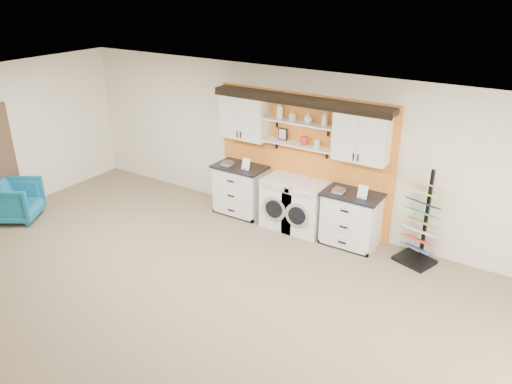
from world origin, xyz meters
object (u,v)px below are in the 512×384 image
Objects in this scene: washer at (284,202)px; armchair at (16,201)px; base_cabinet_left at (241,189)px; base_cabinet_right at (351,219)px; sample_rack at (419,234)px; dryer at (306,208)px.

washer is 1.13× the size of armchair.
base_cabinet_left is 1.02× the size of base_cabinet_right.
sample_rack is 7.22m from armchair.
base_cabinet_right reaches higher than dryer.
washer is 0.60× the size of sample_rack.
dryer is 1.98m from sample_rack.
base_cabinet_left is at bearing 179.80° from washer.
sample_rack is (2.44, 0.04, 0.04)m from washer.
base_cabinet_right is 0.85m from dryer.
sample_rack is at bearing 1.63° from base_cabinet_right.
washer is 2.44m from sample_rack.
base_cabinet_right is (2.26, 0.00, -0.01)m from base_cabinet_left.
dryer reaches higher than armchair.
base_cabinet_left is at bearing 179.86° from dryer.
sample_rack is at bearing 1.03° from dryer.
dryer is at bearing -0.14° from base_cabinet_left.
washer is 1.01× the size of dryer.
base_cabinet_left reaches higher than dryer.
dryer is at bearing -179.77° from base_cabinet_right.
sample_rack reaches higher than base_cabinet_right.
dryer is 5.40m from armchair.
washer is at bearing -161.22° from sample_rack.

